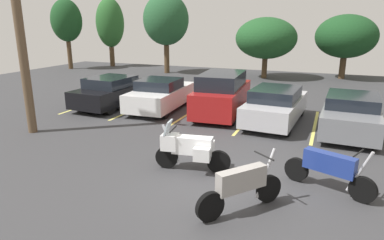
{
  "coord_description": "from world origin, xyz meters",
  "views": [
    {
      "loc": [
        2.32,
        -7.79,
        3.98
      ],
      "look_at": [
        -1.58,
        1.85,
        1.02
      ],
      "focal_mm": 32.15,
      "sensor_mm": 36.0,
      "label": 1
    }
  ],
  "objects_px": {
    "car_black": "(116,91)",
    "car_red": "(222,94)",
    "motorcycle_second": "(242,186)",
    "utility_pole": "(20,31)",
    "car_silver": "(276,105)",
    "motorcycle_touring": "(190,148)",
    "motorcycle_third": "(329,169)",
    "car_grey": "(351,113)",
    "car_white": "(161,95)"
  },
  "relations": [
    {
      "from": "car_black",
      "to": "car_grey",
      "type": "xyz_separation_m",
      "value": [
        10.59,
        -0.26,
        -0.01
      ]
    },
    {
      "from": "car_black",
      "to": "car_white",
      "type": "xyz_separation_m",
      "value": [
        2.42,
        0.14,
        -0.01
      ]
    },
    {
      "from": "car_black",
      "to": "car_grey",
      "type": "relative_size",
      "value": 1.01
    },
    {
      "from": "motorcycle_touring",
      "to": "car_red",
      "type": "xyz_separation_m",
      "value": [
        -0.97,
        6.11,
        0.28
      ]
    },
    {
      "from": "utility_pole",
      "to": "motorcycle_second",
      "type": "bearing_deg",
      "value": -16.48
    },
    {
      "from": "car_grey",
      "to": "motorcycle_touring",
      "type": "bearing_deg",
      "value": -127.26
    },
    {
      "from": "motorcycle_second",
      "to": "motorcycle_third",
      "type": "relative_size",
      "value": 0.86
    },
    {
      "from": "car_red",
      "to": "car_silver",
      "type": "xyz_separation_m",
      "value": [
        2.41,
        -0.43,
        -0.19
      ]
    },
    {
      "from": "car_red",
      "to": "car_grey",
      "type": "distance_m",
      "value": 5.24
    },
    {
      "from": "car_black",
      "to": "car_silver",
      "type": "bearing_deg",
      "value": -1.11
    },
    {
      "from": "motorcycle_second",
      "to": "utility_pole",
      "type": "height_order",
      "value": "utility_pole"
    },
    {
      "from": "motorcycle_third",
      "to": "car_white",
      "type": "height_order",
      "value": "car_white"
    },
    {
      "from": "car_red",
      "to": "utility_pole",
      "type": "distance_m",
      "value": 8.24
    },
    {
      "from": "car_white",
      "to": "car_silver",
      "type": "distance_m",
      "value": 5.38
    },
    {
      "from": "utility_pole",
      "to": "car_silver",
      "type": "bearing_deg",
      "value": 29.56
    },
    {
      "from": "motorcycle_touring",
      "to": "car_red",
      "type": "relative_size",
      "value": 0.46
    },
    {
      "from": "car_red",
      "to": "car_silver",
      "type": "height_order",
      "value": "car_red"
    },
    {
      "from": "motorcycle_second",
      "to": "car_grey",
      "type": "distance_m",
      "value": 7.52
    },
    {
      "from": "motorcycle_touring",
      "to": "car_silver",
      "type": "distance_m",
      "value": 5.86
    },
    {
      "from": "car_black",
      "to": "utility_pole",
      "type": "bearing_deg",
      "value": -95.38
    },
    {
      "from": "car_silver",
      "to": "car_grey",
      "type": "height_order",
      "value": "car_silver"
    },
    {
      "from": "car_white",
      "to": "utility_pole",
      "type": "xyz_separation_m",
      "value": [
        -2.88,
        -4.98,
        2.99
      ]
    },
    {
      "from": "car_white",
      "to": "car_black",
      "type": "bearing_deg",
      "value": -176.59
    },
    {
      "from": "car_silver",
      "to": "utility_pole",
      "type": "height_order",
      "value": "utility_pole"
    },
    {
      "from": "motorcycle_third",
      "to": "car_silver",
      "type": "relative_size",
      "value": 0.47
    },
    {
      "from": "motorcycle_third",
      "to": "utility_pole",
      "type": "xyz_separation_m",
      "value": [
        -10.4,
        0.88,
        3.11
      ]
    },
    {
      "from": "motorcycle_third",
      "to": "car_red",
      "type": "height_order",
      "value": "car_red"
    },
    {
      "from": "utility_pole",
      "to": "car_white",
      "type": "bearing_deg",
      "value": 59.95
    },
    {
      "from": "motorcycle_third",
      "to": "car_silver",
      "type": "xyz_separation_m",
      "value": [
        -2.15,
        5.56,
        0.15
      ]
    },
    {
      "from": "car_grey",
      "to": "utility_pole",
      "type": "height_order",
      "value": "utility_pole"
    },
    {
      "from": "motorcycle_second",
      "to": "car_silver",
      "type": "xyz_separation_m",
      "value": [
        -0.42,
        7.24,
        0.15
      ]
    },
    {
      "from": "car_black",
      "to": "car_red",
      "type": "xyz_separation_m",
      "value": [
        5.38,
        0.28,
        0.21
      ]
    },
    {
      "from": "motorcycle_third",
      "to": "car_black",
      "type": "bearing_deg",
      "value": 150.15
    },
    {
      "from": "motorcycle_third",
      "to": "car_red",
      "type": "relative_size",
      "value": 0.46
    },
    {
      "from": "motorcycle_touring",
      "to": "car_red",
      "type": "distance_m",
      "value": 6.19
    },
    {
      "from": "motorcycle_touring",
      "to": "car_grey",
      "type": "xyz_separation_m",
      "value": [
        4.24,
        5.57,
        0.06
      ]
    },
    {
      "from": "motorcycle_touring",
      "to": "utility_pole",
      "type": "xyz_separation_m",
      "value": [
        -6.81,
        1.0,
        3.05
      ]
    },
    {
      "from": "car_white",
      "to": "car_grey",
      "type": "xyz_separation_m",
      "value": [
        8.17,
        -0.4,
        0.0
      ]
    },
    {
      "from": "car_white",
      "to": "utility_pole",
      "type": "distance_m",
      "value": 6.48
    },
    {
      "from": "motorcycle_third",
      "to": "utility_pole",
      "type": "bearing_deg",
      "value": 175.18
    },
    {
      "from": "motorcycle_second",
      "to": "motorcycle_third",
      "type": "height_order",
      "value": "motorcycle_second"
    },
    {
      "from": "motorcycle_touring",
      "to": "car_silver",
      "type": "height_order",
      "value": "car_silver"
    },
    {
      "from": "motorcycle_second",
      "to": "car_grey",
      "type": "xyz_separation_m",
      "value": [
        2.38,
        7.14,
        0.13
      ]
    },
    {
      "from": "motorcycle_touring",
      "to": "car_black",
      "type": "height_order",
      "value": "car_black"
    },
    {
      "from": "car_red",
      "to": "car_grey",
      "type": "relative_size",
      "value": 0.94
    },
    {
      "from": "car_silver",
      "to": "utility_pole",
      "type": "xyz_separation_m",
      "value": [
        -8.25,
        -4.68,
        2.96
      ]
    },
    {
      "from": "motorcycle_second",
      "to": "utility_pole",
      "type": "xyz_separation_m",
      "value": [
        -8.67,
        2.56,
        3.11
      ]
    },
    {
      "from": "motorcycle_touring",
      "to": "motorcycle_second",
      "type": "height_order",
      "value": "motorcycle_touring"
    },
    {
      "from": "motorcycle_second",
      "to": "car_white",
      "type": "bearing_deg",
      "value": 127.52
    },
    {
      "from": "car_silver",
      "to": "car_grey",
      "type": "relative_size",
      "value": 0.93
    }
  ]
}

